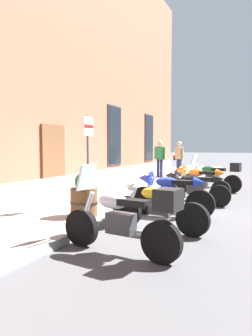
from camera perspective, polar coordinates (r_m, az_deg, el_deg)
The scene contains 12 objects.
ground_plane at distance 8.72m, azimuth 3.22°, elevation -6.99°, with size 140.00×140.00×0.00m, color #424244.
sidewalk at distance 9.34m, azimuth -5.47°, elevation -5.79°, with size 31.49×3.01×0.15m, color gray.
motorcycle_silver_touring at distance 4.86m, azimuth -0.22°, elevation -9.03°, with size 0.71×2.08×1.36m.
motorcycle_yellow_naked at distance 6.27m, azimuth 5.58°, elevation -6.99°, with size 0.62×2.05×0.93m.
motorcycle_blue_sport at distance 7.60m, azimuth 7.46°, elevation -4.27°, with size 0.62×2.05×1.06m.
motorcycle_black_sport at distance 9.09m, azimuth 11.50°, elevation -3.14°, with size 0.62×2.01×0.99m.
motorcycle_orange_sport at distance 10.42m, azimuth 12.48°, elevation -2.08°, with size 0.66×2.01×1.06m.
motorcycle_green_touring at distance 11.97m, azimuth 15.48°, elevation -1.41°, with size 0.72×2.18×1.35m.
pedestrian_striped_shirt at distance 15.25m, azimuth 6.05°, elevation 2.05°, with size 0.28×0.58×1.75m.
pedestrian_tan_coat at distance 15.87m, azimuth 9.46°, elevation 2.02°, with size 0.42×0.60×1.72m.
parking_sign at distance 7.47m, azimuth -6.78°, elevation 3.41°, with size 0.36×0.07×2.21m.
barrel_planter at distance 6.91m, azimuth -7.52°, elevation -5.26°, with size 0.61×0.61×0.95m.
Camera 1 is at (-7.99, -3.08, 1.66)m, focal length 34.11 mm.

